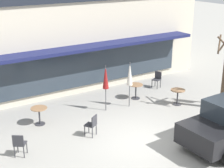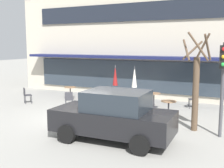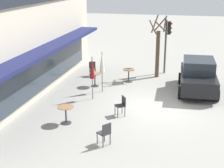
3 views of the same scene
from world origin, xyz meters
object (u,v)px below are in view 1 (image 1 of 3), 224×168
Objects in this scene: cafe_chair_0 at (19,143)px; cafe_chair_1 at (157,78)px; cafe_table_by_tree at (39,113)px; cafe_chair_2 at (92,124)px; cafe_table_streetside at (178,94)px; patio_umbrella_cream_folded at (106,77)px; patio_umbrella_green_folded at (130,74)px; cafe_table_near_wall at (136,89)px.

cafe_chair_0 and cafe_chair_1 have the same top height.
cafe_table_by_tree is 0.85× the size of cafe_chair_2.
cafe_chair_1 is 1.00× the size of cafe_chair_2.
cafe_table_streetside is at bearing -106.55° from cafe_chair_1.
patio_umbrella_cream_folded is at bearing -4.72° from cafe_table_by_tree.
patio_umbrella_green_folded reaches higher than cafe_chair_2.
cafe_table_near_wall is 4.48m from cafe_chair_2.
patio_umbrella_cream_folded reaches higher than cafe_table_near_wall.
patio_umbrella_cream_folded is (-1.20, 0.19, 0.00)m from patio_umbrella_green_folded.
cafe_table_near_wall is at bearing 31.15° from cafe_chair_2.
patio_umbrella_green_folded is at bearing -9.20° from patio_umbrella_cream_folded.
patio_umbrella_green_folded is (-0.86, -0.65, 1.11)m from cafe_table_near_wall.
patio_umbrella_green_folded is at bearing 15.49° from cafe_chair_0.
cafe_table_by_tree is at bearing 166.85° from cafe_table_streetside.
cafe_table_streetside is 2.53m from cafe_chair_1.
cafe_chair_2 is (-3.83, -2.32, 0.01)m from cafe_table_near_wall.
cafe_chair_0 is 1.00× the size of cafe_chair_1.
cafe_table_streetside is 0.85× the size of cafe_chair_0.
cafe_chair_1 reaches higher than cafe_table_by_tree.
cafe_chair_2 is (-2.97, -1.66, -1.10)m from patio_umbrella_green_folded.
cafe_chair_2 is (1.38, -2.12, 0.01)m from cafe_table_by_tree.
cafe_table_by_tree is at bearing 123.14° from cafe_chair_2.
patio_umbrella_green_folded is 1.22m from patio_umbrella_cream_folded.
patio_umbrella_green_folded is at bearing 153.46° from cafe_table_streetside.
patio_umbrella_cream_folded is 5.16m from cafe_chair_0.
cafe_table_by_tree is at bearing -177.80° from cafe_table_near_wall.
cafe_table_near_wall is at bearing 18.71° from cafe_chair_0.
cafe_table_streetside is 0.85× the size of cafe_chair_1.
patio_umbrella_cream_folded is 2.47× the size of cafe_chair_1.
cafe_table_by_tree is 0.85× the size of cafe_chair_1.
cafe_table_near_wall is 5.22m from cafe_table_by_tree.
cafe_chair_0 is 9.24m from cafe_chair_1.
patio_umbrella_green_folded reaches higher than cafe_chair_1.
cafe_table_near_wall is at bearing 2.20° from cafe_table_by_tree.
cafe_table_near_wall is 2.12m from cafe_table_streetside.
cafe_table_near_wall is 2.10m from cafe_chair_1.
cafe_table_by_tree is (-5.22, -0.20, 0.00)m from cafe_table_near_wall.
cafe_chair_1 is (8.73, 3.01, 0.00)m from cafe_chair_0.
cafe_chair_0 reaches higher than cafe_table_by_tree.
cafe_chair_0 is at bearing -164.51° from patio_umbrella_green_folded.
patio_umbrella_cream_folded is at bearing 21.29° from cafe_chair_0.
cafe_table_streetside is 2.61m from patio_umbrella_green_folded.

